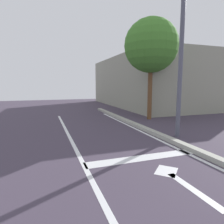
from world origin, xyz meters
TOP-DOWN VIEW (x-y plane):
  - lane_line_center at (0.45, 6.00)m, footprint 0.12×20.00m
  - stop_bar at (1.99, 7.99)m, footprint 3.09×0.40m
  - lane_arrow_stem at (2.15, 6.25)m, footprint 0.16×1.40m
  - lane_arrow_head at (2.15, 7.10)m, footprint 0.71×0.71m
  - traffic_signal_mast at (3.27, 9.49)m, footprint 4.87×0.34m
  - roadside_tree at (5.22, 13.18)m, footprint 2.92×2.92m
  - building_block at (9.68, 19.95)m, footprint 8.28×12.81m

SIDE VIEW (x-z plane):
  - lane_line_center at x=0.45m, z-range 0.00..0.01m
  - stop_bar at x=1.99m, z-range 0.00..0.01m
  - lane_arrow_stem at x=2.15m, z-range 0.00..0.01m
  - lane_arrow_head at x=2.15m, z-range 0.00..0.01m
  - building_block at x=9.68m, z-range 0.00..4.38m
  - roadside_tree at x=5.22m, z-range 1.27..6.77m
  - traffic_signal_mast at x=3.27m, z-range 1.08..7.00m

